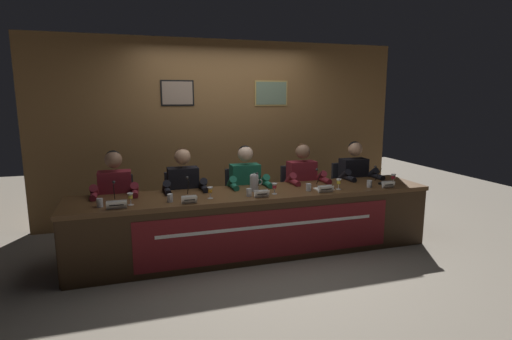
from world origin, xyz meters
The scene contains 35 objects.
ground_plane centered at (0.00, 0.00, 0.00)m, with size 12.00×12.00×0.00m, color gray.
wall_back_panelled centered at (0.00, 1.50, 1.30)m, with size 5.36×0.14×2.60m.
conference_table centered at (0.00, -0.12, 0.51)m, with size 4.16×0.78×0.73m.
chair_far_left centered at (-1.54, 0.57, 0.42)m, with size 0.44×0.44×0.88m.
panelist_far_left centered at (-1.54, 0.38, 0.70)m, with size 0.51×0.48×1.21m.
nameplate_far_left centered at (-1.51, -0.29, 0.77)m, with size 0.19×0.06×0.08m.
juice_glass_far_left centered at (-1.38, -0.18, 0.82)m, with size 0.06×0.06×0.12m.
water_cup_far_left centered at (-1.67, -0.16, 0.77)m, with size 0.06×0.06×0.08m.
microphone_far_left centered at (-1.54, -0.05, 0.80)m, with size 0.06×0.17×0.22m.
chair_left centered at (-0.77, 0.57, 0.42)m, with size 0.44×0.44×0.88m.
panelist_left centered at (-0.77, 0.38, 0.70)m, with size 0.51×0.48×1.21m.
nameplate_left centered at (-0.81, -0.30, 0.77)m, with size 0.16×0.06×0.08m.
juice_glass_left centered at (-0.56, -0.16, 0.82)m, with size 0.06×0.06×0.12m.
water_cup_left centered at (-0.99, -0.18, 0.77)m, with size 0.06×0.06×0.08m.
microphone_left centered at (-0.78, -0.05, 0.80)m, with size 0.06×0.17×0.22m.
chair_center centered at (0.00, 0.57, 0.42)m, with size 0.44×0.44×0.88m.
panelist_center centered at (0.00, 0.38, 0.70)m, with size 0.51×0.48×1.21m.
nameplate_center centered at (-0.02, -0.29, 0.77)m, with size 0.16×0.06×0.08m.
juice_glass_center centered at (0.16, -0.18, 0.82)m, with size 0.06×0.06×0.12m.
water_cup_center centered at (-0.14, -0.19, 0.77)m, with size 0.06×0.06×0.08m.
microphone_center centered at (0.03, -0.05, 0.80)m, with size 0.06×0.17×0.22m.
chair_right centered at (0.77, 0.57, 0.42)m, with size 0.44×0.44×0.88m.
panelist_right centered at (0.77, 0.38, 0.70)m, with size 0.51×0.48×1.21m.
nameplate_right centered at (0.74, -0.29, 0.77)m, with size 0.18×0.06×0.08m.
juice_glass_right centered at (0.96, -0.19, 0.82)m, with size 0.06×0.06×0.12m.
water_cup_right centered at (0.59, -0.15, 0.77)m, with size 0.06×0.06×0.08m.
microphone_right centered at (0.80, -0.02, 0.80)m, with size 0.06×0.17×0.22m.
chair_far_right centered at (1.54, 0.57, 0.42)m, with size 0.44×0.44×0.88m.
panelist_far_right centered at (1.54, 0.38, 0.70)m, with size 0.51×0.48×1.21m.
nameplate_far_right centered at (1.56, -0.30, 0.77)m, with size 0.15×0.06×0.08m.
juice_glass_far_right centered at (1.75, -0.14, 0.82)m, with size 0.06×0.06×0.12m.
water_cup_far_right centered at (1.37, -0.20, 0.77)m, with size 0.06×0.06×0.08m.
microphone_far_right centered at (1.59, -0.06, 0.80)m, with size 0.06×0.17×0.22m.
water_pitcher_central centered at (-0.01, 0.04, 0.83)m, with size 0.15×0.10×0.21m.
document_stack_right centered at (0.79, -0.15, 0.74)m, with size 0.22×0.16×0.01m.
Camera 1 is at (-1.35, -4.28, 1.80)m, focal length 28.15 mm.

